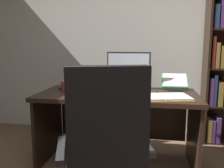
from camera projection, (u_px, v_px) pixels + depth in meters
The scene contains 12 objects.
wall_back at pixel (141, 29), 3.16m from camera, with size 5.65×0.12×2.80m, color beige.
desk at pixel (119, 111), 2.44m from camera, with size 1.54×0.73×0.72m.
office_chair at pixel (105, 161), 1.52m from camera, with size 0.70×0.62×1.07m.
monitor at pixel (129, 71), 2.52m from camera, with size 0.46×0.16×0.39m.
laptop at pixel (79, 83), 2.64m from camera, with size 0.36×0.31×0.24m.
keyboard at pixel (124, 95), 2.18m from camera, with size 0.42×0.15×0.02m, color #232326.
computer_mouse at pixel (93, 93), 2.23m from camera, with size 0.06×0.10×0.04m, color #232326.
reading_stand_with_book at pixel (175, 82), 2.51m from camera, with size 0.27×0.25×0.16m.
open_binder at pixel (160, 97), 2.08m from camera, with size 0.56×0.39×0.02m.
notepad at pixel (139, 93), 2.31m from camera, with size 0.15×0.21×0.01m, color silver.
pen at pixel (141, 92), 2.30m from camera, with size 0.01×0.01×0.14m, color maroon.
coffee_mug at pixel (66, 85), 2.48m from camera, with size 0.09×0.09×0.09m, color maroon.
Camera 1 is at (0.14, -0.98, 1.18)m, focal length 38.29 mm.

